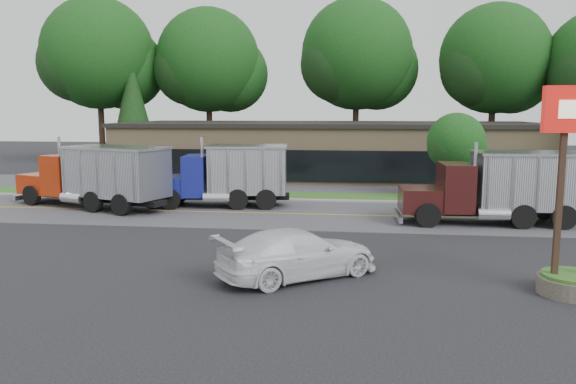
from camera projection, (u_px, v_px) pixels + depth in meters
name	position (u px, v px, depth m)	size (l,w,h in m)	color
ground	(235.00, 259.00, 20.00)	(140.00, 140.00, 0.00)	#2E2E32
road	(273.00, 214.00, 28.83)	(60.00, 8.00, 0.02)	#59595E
center_line	(273.00, 214.00, 28.83)	(60.00, 0.12, 0.01)	gold
curb	(284.00, 201.00, 32.96)	(60.00, 0.30, 0.12)	#9E9E99
grass_verge	(288.00, 196.00, 34.72)	(60.00, 3.40, 0.03)	#325C1F
far_parking	(296.00, 185.00, 39.63)	(60.00, 7.00, 0.02)	#59595E
strip_mall	(329.00, 151.00, 44.98)	(32.00, 12.00, 4.00)	tan
bilo_sign	(576.00, 226.00, 15.95)	(2.20, 1.90, 5.95)	#6B6054
tree_far_a	(101.00, 59.00, 52.54)	(10.99, 10.35, 15.68)	#382619
tree_far_b	(210.00, 65.00, 53.34)	(10.41, 9.79, 14.84)	#382619
tree_far_c	(359.00, 60.00, 51.56)	(10.83, 10.19, 15.45)	#382619
tree_far_d	(496.00, 64.00, 49.18)	(10.15, 9.56, 14.49)	#382619
evergreen_left	(133.00, 108.00, 50.63)	(4.37, 4.37, 9.92)	#382619
tree_verge	(457.00, 145.00, 33.05)	(3.60, 3.39, 5.13)	#382619
dump_truck_red	(99.00, 175.00, 30.17)	(9.63, 5.60, 3.36)	black
dump_truck_blue	(230.00, 174.00, 30.78)	(7.45, 3.35, 3.36)	black
dump_truck_maroon	(503.00, 186.00, 25.99)	(8.49, 2.99, 3.36)	black
rally_car	(298.00, 253.00, 17.80)	(2.16, 5.31, 1.54)	silver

